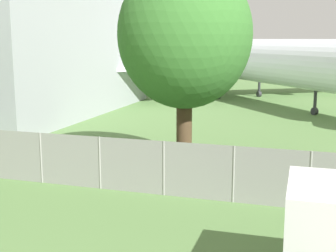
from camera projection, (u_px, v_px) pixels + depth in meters
perimeter_fence at (164, 168)px, 16.95m from camera, size 56.07×0.07×2.03m
airplane at (246, 60)px, 43.71m from camera, size 26.95×31.91×11.30m
tree_far_right at (185, 36)px, 18.74m from camera, size 5.41×5.41×8.78m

